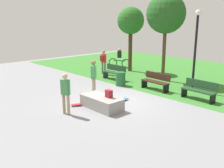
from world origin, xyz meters
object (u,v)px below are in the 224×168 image
(concrete_ledge, at_px, (102,102))
(cyclist_on_bicycle, at_px, (119,59))
(skater_performing_trick, at_px, (65,91))
(skater_watching, at_px, (94,75))
(skateboard_spare, at_px, (122,100))
(skateboard_by_ledge, at_px, (80,104))
(park_bench_near_path, at_px, (199,90))
(backpack_on_ledge, at_px, (109,94))
(tree_leaning_ash, at_px, (131,22))
(park_bench_near_lamppost, at_px, (156,81))
(tree_slender_maple, at_px, (166,14))
(pedestrian_with_backpack, at_px, (103,60))
(park_bench_center_lawn, at_px, (115,72))
(trash_bin, at_px, (121,79))
(lamp_post, at_px, (196,43))

(concrete_ledge, xyz_separation_m, cyclist_on_bicycle, (-6.21, 7.21, 0.38))
(cyclist_on_bicycle, bearing_deg, skater_performing_trick, -56.34)
(skater_watching, distance_m, skateboard_spare, 1.92)
(skateboard_by_ledge, relative_size, park_bench_near_path, 0.50)
(backpack_on_ledge, height_order, tree_leaning_ash, tree_leaning_ash)
(park_bench_near_path, distance_m, cyclist_on_bicycle, 8.97)
(skateboard_by_ledge, relative_size, park_bench_near_lamppost, 0.50)
(park_bench_near_path, bearing_deg, backpack_on_ledge, -115.96)
(backpack_on_ledge, bearing_deg, tree_slender_maple, -71.23)
(tree_slender_maple, relative_size, pedestrian_with_backpack, 3.15)
(backpack_on_ledge, relative_size, park_bench_center_lawn, 0.20)
(park_bench_center_lawn, distance_m, trash_bin, 1.50)
(skateboard_by_ledge, distance_m, park_bench_near_lamppost, 4.51)
(skater_watching, height_order, skateboard_spare, skater_watching)
(tree_slender_maple, bearing_deg, trash_bin, -107.88)
(skateboard_by_ledge, height_order, trash_bin, trash_bin)
(skater_watching, relative_size, cyclist_on_bicycle, 1.03)
(skater_watching, bearing_deg, skateboard_by_ledge, -60.54)
(park_bench_near_lamppost, bearing_deg, backpack_on_ledge, -82.40)
(cyclist_on_bicycle, bearing_deg, concrete_ledge, -49.23)
(backpack_on_ledge, distance_m, skateboard_by_ledge, 1.46)
(backpack_on_ledge, bearing_deg, park_bench_center_lawn, -42.11)
(park_bench_near_lamppost, bearing_deg, pedestrian_with_backpack, 172.78)
(concrete_ledge, height_order, skater_watching, skater_watching)
(park_bench_near_lamppost, xyz_separation_m, cyclist_on_bicycle, (-5.99, 3.21, 0.15))
(skateboard_by_ledge, height_order, lamp_post, lamp_post)
(trash_bin, bearing_deg, park_bench_center_lawn, 149.41)
(backpack_on_ledge, relative_size, park_bench_near_lamppost, 0.20)
(skater_performing_trick, relative_size, skateboard_by_ledge, 2.02)
(skater_watching, distance_m, cyclist_on_bicycle, 7.71)
(concrete_ledge, bearing_deg, skateboard_by_ledge, -153.44)
(skateboard_spare, bearing_deg, pedestrian_with_backpack, 146.69)
(skateboard_spare, bearing_deg, tree_leaning_ash, 130.04)
(park_bench_center_lawn, bearing_deg, tree_slender_maple, 42.67)
(skater_watching, relative_size, pedestrian_with_backpack, 1.08)
(cyclist_on_bicycle, bearing_deg, tree_leaning_ash, -16.23)
(lamp_post, bearing_deg, skateboard_spare, -108.13)
(park_bench_center_lawn, relative_size, cyclist_on_bicycle, 0.95)
(backpack_on_ledge, distance_m, skateboard_spare, 1.31)
(skater_watching, height_order, trash_bin, skater_watching)
(park_bench_near_lamppost, bearing_deg, skateboard_by_ledge, -98.58)
(skateboard_by_ledge, bearing_deg, backpack_on_ledge, 27.10)
(skater_performing_trick, distance_m, skater_watching, 2.73)
(backpack_on_ledge, height_order, park_bench_near_lamppost, park_bench_near_lamppost)
(park_bench_center_lawn, relative_size, lamp_post, 0.39)
(backpack_on_ledge, relative_size, skateboard_by_ledge, 0.39)
(skater_watching, relative_size, lamp_post, 0.43)
(skater_performing_trick, xyz_separation_m, lamp_post, (1.67, 6.66, 1.55))
(park_bench_center_lawn, bearing_deg, lamp_post, 13.97)
(skateboard_by_ledge, relative_size, tree_leaning_ash, 0.18)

